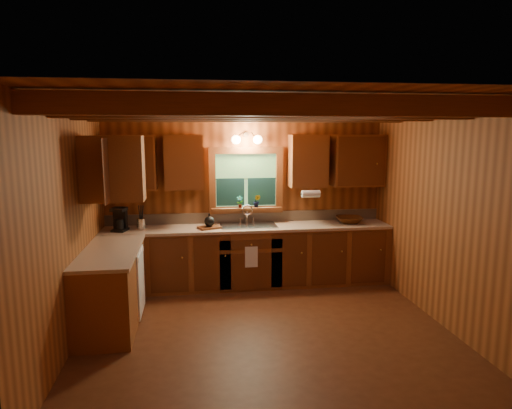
{
  "coord_description": "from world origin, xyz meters",
  "views": [
    {
      "loc": [
        -0.8,
        -4.84,
        2.28
      ],
      "look_at": [
        0.0,
        0.8,
        1.35
      ],
      "focal_mm": 31.49,
      "sensor_mm": 36.0,
      "label": 1
    }
  ],
  "objects_px": {
    "cutting_board": "(209,227)",
    "wicker_basket": "(349,220)",
    "sink": "(248,229)",
    "coffee_maker": "(120,219)"
  },
  "relations": [
    {
      "from": "sink",
      "to": "cutting_board",
      "type": "xyz_separation_m",
      "value": [
        -0.58,
        -0.09,
        0.06
      ]
    },
    {
      "from": "coffee_maker",
      "to": "cutting_board",
      "type": "relative_size",
      "value": 1.07
    },
    {
      "from": "sink",
      "to": "coffee_maker",
      "type": "height_order",
      "value": "coffee_maker"
    },
    {
      "from": "cutting_board",
      "to": "sink",
      "type": "bearing_deg",
      "value": -12.69
    },
    {
      "from": "coffee_maker",
      "to": "wicker_basket",
      "type": "distance_m",
      "value": 3.38
    },
    {
      "from": "wicker_basket",
      "to": "sink",
      "type": "bearing_deg",
      "value": 179.79
    },
    {
      "from": "cutting_board",
      "to": "wicker_basket",
      "type": "xyz_separation_m",
      "value": [
        2.13,
        0.08,
        0.04
      ]
    },
    {
      "from": "sink",
      "to": "coffee_maker",
      "type": "distance_m",
      "value": 1.84
    },
    {
      "from": "sink",
      "to": "cutting_board",
      "type": "relative_size",
      "value": 2.66
    },
    {
      "from": "coffee_maker",
      "to": "cutting_board",
      "type": "bearing_deg",
      "value": 13.53
    }
  ]
}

